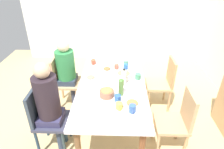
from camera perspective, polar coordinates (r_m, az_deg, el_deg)
ground_plane at (r=3.23m, az=0.00°, el=-13.66°), size 5.77×5.77×0.00m
wall_left at (r=4.90m, az=0.96°, el=18.94°), size 0.12×4.43×2.60m
dining_table at (r=2.83m, az=0.00°, el=-4.06°), size 1.83×0.92×0.73m
chair_0 at (r=2.71m, az=-18.81°, el=-11.39°), size 0.40×0.40×0.90m
person_0 at (r=2.53m, az=-17.74°, el=-7.49°), size 0.30×0.30×1.27m
chair_1 at (r=3.37m, az=14.70°, el=-1.78°), size 0.40×0.40×0.90m
chair_2 at (r=2.66m, az=18.53°, el=-12.17°), size 0.40×0.40×0.90m
chair_3 at (r=3.41m, az=-14.04°, el=-1.32°), size 0.40×0.40×0.90m
person_3 at (r=3.29m, az=-12.95°, el=1.73°), size 0.30×0.30×1.20m
plate_0 at (r=2.41m, az=5.86°, el=-8.34°), size 0.26×0.26×0.04m
plate_1 at (r=2.91m, az=-6.17°, el=-0.96°), size 0.22×0.22×0.04m
plate_2 at (r=3.12m, az=-1.46°, el=1.50°), size 0.21×0.21×0.04m
bowl_0 at (r=2.51m, az=-1.51°, el=-5.28°), size 0.19×0.19×0.10m
bowl_1 at (r=2.90m, az=3.40°, el=-0.16°), size 0.23×0.23×0.10m
cup_0 at (r=2.90m, az=7.50°, el=-0.59°), size 0.12×0.08×0.08m
cup_1 at (r=2.28m, az=5.90°, el=-9.80°), size 0.11×0.08×0.10m
cup_2 at (r=2.44m, az=1.64°, el=-6.84°), size 0.11×0.08×0.08m
cup_3 at (r=2.32m, az=2.08°, el=-9.10°), size 0.12×0.08×0.08m
cup_4 at (r=3.14m, az=3.94°, el=2.22°), size 0.11×0.07×0.09m
cup_5 at (r=3.16m, az=1.31°, el=2.28°), size 0.11×0.07×0.07m
cup_6 at (r=3.32m, az=-5.37°, el=3.64°), size 0.12×0.08×0.08m
cup_7 at (r=3.26m, az=4.06°, el=3.23°), size 0.12×0.08×0.08m
bottle_0 at (r=2.50m, az=2.64°, el=-3.53°), size 0.07×0.07×0.26m
bottle_1 at (r=2.71m, az=3.44°, el=-0.84°), size 0.07×0.07×0.25m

